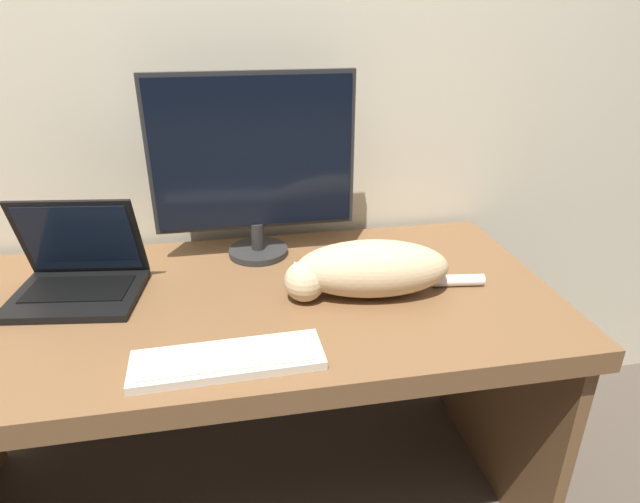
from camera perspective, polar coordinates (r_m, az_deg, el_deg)
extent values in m
cube|color=beige|center=(1.71, -11.85, 18.68)|extent=(6.40, 0.06, 2.60)
cube|color=brown|center=(1.45, -9.99, -6.02)|extent=(1.75, 0.79, 0.06)
cube|color=brown|center=(1.86, 18.54, -13.51)|extent=(0.04, 0.73, 0.71)
cylinder|color=#282828|center=(1.66, -6.59, 0.02)|extent=(0.18, 0.18, 0.02)
cylinder|color=#282828|center=(1.64, -6.68, 1.65)|extent=(0.04, 0.04, 0.08)
cube|color=#282828|center=(1.56, -7.16, 10.37)|extent=(0.59, 0.02, 0.45)
cube|color=black|center=(1.55, -7.14, 10.27)|extent=(0.56, 0.01, 0.43)
cube|color=black|center=(1.54, -24.47, -4.28)|extent=(0.35, 0.29, 0.02)
cube|color=black|center=(1.55, -24.36, -3.64)|extent=(0.28, 0.17, 0.00)
cube|color=black|center=(1.56, -24.26, 1.35)|extent=(0.33, 0.13, 0.24)
cube|color=black|center=(1.56, -24.31, 1.22)|extent=(0.30, 0.11, 0.21)
cube|color=beige|center=(1.19, -9.99, -11.36)|extent=(0.41, 0.14, 0.02)
cube|color=#ABA393|center=(1.18, -10.03, -10.92)|extent=(0.38, 0.11, 0.00)
ellipsoid|color=#D1B284|center=(1.41, 5.58, -1.81)|extent=(0.42, 0.22, 0.15)
ellipsoid|color=white|center=(1.39, 6.47, -0.27)|extent=(0.20, 0.15, 0.06)
sphere|color=#D1B284|center=(1.38, -1.66, -3.19)|extent=(0.11, 0.11, 0.11)
cone|color=white|center=(1.36, -2.70, -1.59)|extent=(0.03, 0.03, 0.03)
cone|color=white|center=(1.36, -0.66, -1.53)|extent=(0.03, 0.03, 0.03)
cylinder|color=white|center=(1.51, 14.48, -3.00)|extent=(0.15, 0.05, 0.03)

